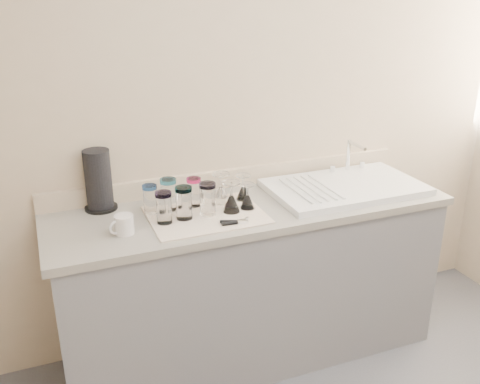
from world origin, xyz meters
name	(u,v)px	position (x,y,z in m)	size (l,w,h in m)	color
room_envelope	(426,143)	(0.00, 0.00, 1.56)	(3.54, 3.50, 2.52)	#4D4D51
counter_unit	(251,281)	(0.00, 1.20, 0.45)	(2.06, 0.62, 0.90)	slate
sink_unit	(345,187)	(0.55, 1.20, 0.92)	(0.82, 0.50, 0.22)	white
dish_towel	(206,215)	(-0.26, 1.16, 0.90)	(0.55, 0.42, 0.01)	white
tumbler_teal	(150,199)	(-0.50, 1.28, 0.98)	(0.07, 0.07, 0.14)	white
tumbler_cyan	(169,194)	(-0.41, 1.28, 0.99)	(0.08, 0.08, 0.16)	white
tumbler_purple	(194,192)	(-0.28, 1.28, 0.98)	(0.07, 0.07, 0.14)	white
tumbler_magenta	(164,207)	(-0.47, 1.14, 0.99)	(0.08, 0.08, 0.15)	white
tumbler_blue	(184,203)	(-0.37, 1.15, 0.99)	(0.08, 0.08, 0.16)	white
tumbler_lavender	(208,199)	(-0.25, 1.15, 0.99)	(0.08, 0.08, 0.16)	white
goblet_back_left	(221,192)	(-0.14, 1.27, 0.96)	(0.09, 0.09, 0.16)	white
goblet_back_right	(243,191)	(-0.02, 1.26, 0.95)	(0.07, 0.07, 0.13)	white
goblet_front_left	(231,202)	(-0.13, 1.14, 0.96)	(0.09, 0.09, 0.15)	white
goblet_front_right	(247,200)	(-0.04, 1.15, 0.95)	(0.07, 0.07, 0.13)	white
can_opener	(235,222)	(-0.17, 1.00, 0.92)	(0.13, 0.06, 0.02)	silver
white_mug	(124,225)	(-0.66, 1.10, 0.94)	(0.13, 0.11, 0.09)	silver
paper_towel_roll	(98,181)	(-0.72, 1.43, 1.05)	(0.16, 0.16, 0.31)	black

